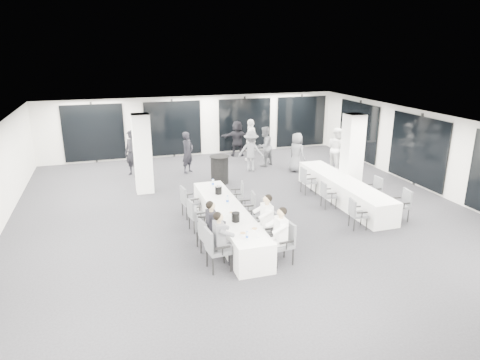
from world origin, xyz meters
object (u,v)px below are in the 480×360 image
at_px(chair_side_right_mid, 374,189).
at_px(chair_main_left_near, 215,247).
at_px(chair_main_left_fourth, 195,213).
at_px(standing_guest_f, 237,136).
at_px(standing_guest_h, 337,146).
at_px(chair_side_left_mid, 327,193).
at_px(ice_bucket_far, 218,190).
at_px(standing_guest_c, 251,149).
at_px(chair_main_right_fourth, 249,205).
at_px(chair_side_left_far, 307,179).
at_px(chair_main_right_second, 270,227).
at_px(chair_side_left_near, 356,212).
at_px(ice_bucket_near, 236,217).
at_px(chair_side_right_near, 402,203).
at_px(banquet_table_main, 228,221).
at_px(cocktail_table, 220,169).
at_px(chair_main_right_near, 284,240).
at_px(chair_main_right_mid, 261,216).
at_px(standing_guest_e, 297,150).
at_px(chair_main_right_far, 238,194).
at_px(chair_main_left_mid, 201,223).
at_px(chair_side_right_far, 351,175).
at_px(standing_guest_b, 265,144).
at_px(chair_main_left_second, 208,236).
at_px(banquet_table_side, 343,190).
at_px(standing_guest_d, 251,137).
at_px(standing_guest_a, 188,150).
at_px(chair_main_left_far, 188,200).
at_px(standing_guest_g, 132,150).

bearing_deg(chair_side_right_mid, chair_main_left_near, 113.11).
height_order(chair_main_left_fourth, standing_guest_f, standing_guest_f).
bearing_deg(standing_guest_h, chair_side_left_mid, 136.23).
bearing_deg(standing_guest_h, ice_bucket_far, 110.30).
bearing_deg(standing_guest_c, chair_main_left_near, 95.17).
relative_size(chair_side_left_mid, standing_guest_h, 0.42).
height_order(chair_main_right_fourth, chair_side_left_far, chair_side_left_far).
bearing_deg(chair_main_right_fourth, ice_bucket_far, 58.55).
relative_size(chair_main_right_second, standing_guest_c, 0.49).
xyz_separation_m(chair_side_left_near, chair_side_left_mid, (0.00, 1.72, -0.01)).
bearing_deg(ice_bucket_near, chair_side_left_far, 42.99).
bearing_deg(chair_side_right_near, chair_main_right_second, 103.63).
relative_size(chair_side_right_mid, standing_guest_c, 0.48).
bearing_deg(chair_main_left_fourth, banquet_table_main, 52.99).
relative_size(banquet_table_main, standing_guest_c, 2.64).
distance_m(cocktail_table, chair_main_left_near, 6.64).
height_order(chair_main_left_near, chair_side_right_mid, chair_main_left_near).
xyz_separation_m(chair_main_left_fourth, chair_main_right_near, (1.67, -2.45, 0.05)).
bearing_deg(chair_main_right_mid, chair_main_right_second, 175.22).
xyz_separation_m(chair_main_left_near, standing_guest_e, (5.23, 6.99, 0.33)).
xyz_separation_m(chair_main_right_far, chair_side_left_mid, (2.75, -0.75, -0.02)).
height_order(chair_main_right_second, chair_side_left_near, chair_main_right_second).
height_order(banquet_table_main, chair_main_left_mid, chair_main_left_mid).
bearing_deg(chair_main_right_mid, chair_side_right_far, -63.14).
bearing_deg(ice_bucket_far, standing_guest_b, 56.57).
bearing_deg(ice_bucket_near, standing_guest_c, 68.17).
height_order(chair_main_left_near, chair_main_right_second, chair_main_left_near).
relative_size(chair_main_left_mid, chair_main_left_fourth, 1.07).
bearing_deg(chair_main_left_mid, ice_bucket_far, 163.04).
relative_size(standing_guest_b, standing_guest_h, 0.96).
bearing_deg(chair_main_left_second, chair_main_left_near, -9.81).
height_order(chair_main_left_near, chair_main_left_mid, chair_main_left_near).
xyz_separation_m(chair_main_right_near, chair_side_left_mid, (2.74, 2.97, -0.09)).
xyz_separation_m(standing_guest_c, standing_guest_e, (1.76, -0.65, -0.03)).
height_order(banquet_table_side, chair_main_left_near, chair_main_left_near).
distance_m(chair_main_left_mid, standing_guest_f, 9.47).
distance_m(chair_main_left_near, standing_guest_d, 10.14).
height_order(chair_side_right_far, standing_guest_a, standing_guest_a).
height_order(chair_side_left_far, standing_guest_e, standing_guest_e).
height_order(chair_main_left_far, chair_main_right_far, chair_main_left_far).
height_order(chair_main_left_mid, chair_main_right_mid, chair_main_right_mid).
distance_m(chair_side_right_mid, standing_guest_b, 5.84).
height_order(chair_main_left_fourth, chair_side_left_near, chair_main_left_fourth).
distance_m(chair_side_right_mid, ice_bucket_near, 5.59).
distance_m(chair_side_left_near, chair_side_right_far, 3.43).
xyz_separation_m(chair_side_right_far, standing_guest_a, (-5.17, 4.04, 0.37)).
relative_size(chair_main_left_mid, chair_side_left_mid, 1.16).
xyz_separation_m(standing_guest_c, ice_bucket_far, (-2.57, -4.53, -0.08)).
height_order(banquet_table_side, chair_main_right_second, chair_main_right_second).
height_order(chair_main_right_mid, standing_guest_g, standing_guest_g).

